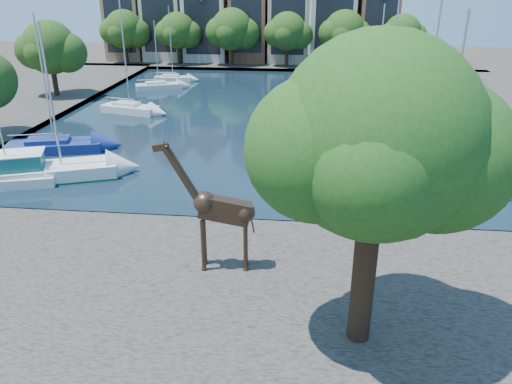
% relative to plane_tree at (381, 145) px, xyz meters
% --- Properties ---
extents(ground, '(160.00, 160.00, 0.00)m').
position_rel_plane_tree_xyz_m(ground, '(-7.62, 9.01, -7.67)').
color(ground, '#38332B').
rests_on(ground, ground).
extents(water_basin, '(38.00, 50.00, 0.08)m').
position_rel_plane_tree_xyz_m(water_basin, '(-7.62, 33.01, -7.63)').
color(water_basin, black).
rests_on(water_basin, ground).
extents(near_quay, '(50.00, 14.00, 0.50)m').
position_rel_plane_tree_xyz_m(near_quay, '(-7.62, 2.01, -7.42)').
color(near_quay, '#4E4A44').
rests_on(near_quay, ground).
extents(far_quay, '(60.00, 16.00, 0.50)m').
position_rel_plane_tree_xyz_m(far_quay, '(-7.62, 65.01, -7.42)').
color(far_quay, '#4E4A44').
rests_on(far_quay, ground).
extents(left_quay, '(14.00, 52.00, 0.50)m').
position_rel_plane_tree_xyz_m(left_quay, '(-32.62, 33.01, -7.42)').
color(left_quay, '#4E4A44').
rests_on(left_quay, ground).
extents(plane_tree, '(8.32, 6.40, 10.62)m').
position_rel_plane_tree_xyz_m(plane_tree, '(0.00, 0.00, 0.00)').
color(plane_tree, '#332114').
rests_on(plane_tree, near_quay).
extents(townhouse_west_end, '(5.44, 9.18, 14.93)m').
position_rel_plane_tree_xyz_m(townhouse_west_end, '(-30.62, 64.99, -0.31)').
color(townhouse_west_end, '#8C6C4C').
rests_on(townhouse_west_end, far_quay).
extents(townhouse_west_mid, '(5.94, 9.18, 16.79)m').
position_rel_plane_tree_xyz_m(townhouse_west_mid, '(-24.62, 64.99, 0.56)').
color(townhouse_west_mid, '#C1B094').
rests_on(townhouse_west_mid, far_quay).
extents(townhouse_west_inner, '(6.43, 9.18, 15.15)m').
position_rel_plane_tree_xyz_m(townhouse_west_inner, '(-18.12, 64.99, -0.32)').
color(townhouse_west_inner, beige).
rests_on(townhouse_west_inner, far_quay).
extents(townhouse_center, '(5.44, 9.18, 16.93)m').
position_rel_plane_tree_xyz_m(townhouse_center, '(-11.62, 64.99, 0.69)').
color(townhouse_center, brown).
rests_on(townhouse_center, far_quay).
extents(townhouse_east_inner, '(5.94, 9.18, 15.79)m').
position_rel_plane_tree_xyz_m(townhouse_east_inner, '(-5.62, 64.99, 0.06)').
color(townhouse_east_inner, tan).
rests_on(townhouse_east_inner, far_quay).
extents(townhouse_east_mid, '(6.43, 9.18, 16.65)m').
position_rel_plane_tree_xyz_m(townhouse_east_mid, '(0.88, 64.99, 0.43)').
color(townhouse_east_mid, beige).
rests_on(townhouse_east_mid, far_quay).
extents(townhouse_east_end, '(5.44, 9.18, 14.43)m').
position_rel_plane_tree_xyz_m(townhouse_east_end, '(7.38, 64.99, -0.56)').
color(townhouse_east_end, brown).
rests_on(townhouse_east_end, far_quay).
extents(far_tree_far_west, '(7.28, 5.60, 7.68)m').
position_rel_plane_tree_xyz_m(far_tree_far_west, '(-29.51, 59.50, -2.49)').
color(far_tree_far_west, '#332114').
rests_on(far_tree_far_west, far_quay).
extents(far_tree_west, '(6.76, 5.20, 7.36)m').
position_rel_plane_tree_xyz_m(far_tree_west, '(-21.52, 59.50, -2.60)').
color(far_tree_west, '#332114').
rests_on(far_tree_west, far_quay).
extents(far_tree_mid_west, '(7.80, 6.00, 8.00)m').
position_rel_plane_tree_xyz_m(far_tree_mid_west, '(-13.51, 59.50, -2.38)').
color(far_tree_mid_west, '#332114').
rests_on(far_tree_mid_west, far_quay).
extents(far_tree_mid_east, '(7.02, 5.40, 7.52)m').
position_rel_plane_tree_xyz_m(far_tree_mid_east, '(-5.52, 59.50, -2.54)').
color(far_tree_mid_east, '#332114').
rests_on(far_tree_mid_east, far_quay).
extents(far_tree_east, '(7.54, 5.80, 7.84)m').
position_rel_plane_tree_xyz_m(far_tree_east, '(2.49, 59.50, -2.43)').
color(far_tree_east, '#332114').
rests_on(far_tree_east, far_quay).
extents(far_tree_far_east, '(6.76, 5.20, 7.36)m').
position_rel_plane_tree_xyz_m(far_tree_far_east, '(10.48, 59.50, -2.60)').
color(far_tree_far_east, '#332114').
rests_on(far_tree_far_east, far_quay).
extents(side_tree_left_far, '(7.28, 5.60, 7.88)m').
position_rel_plane_tree_xyz_m(side_tree_left_far, '(-29.51, 37.00, -2.29)').
color(side_tree_left_far, '#332114').
rests_on(side_tree_left_far, left_quay).
extents(giraffe_statue, '(4.04, 0.86, 5.76)m').
position_rel_plane_tree_xyz_m(giraffe_statue, '(-5.85, 4.08, -4.34)').
color(giraffe_statue, '#332519').
rests_on(giraffe_statue, near_quay).
extents(motorsailer, '(9.39, 5.72, 9.92)m').
position_rel_plane_tree_xyz_m(motorsailer, '(-19.48, 14.11, -6.83)').
color(motorsailer, silver).
rests_on(motorsailer, water_basin).
extents(sailboat_left_a, '(5.92, 3.48, 9.45)m').
position_rel_plane_tree_xyz_m(sailboat_left_a, '(-20.94, 13.01, -7.09)').
color(sailboat_left_a, silver).
rests_on(sailboat_left_a, water_basin).
extents(sailboat_left_b, '(7.35, 4.21, 10.04)m').
position_rel_plane_tree_xyz_m(sailboat_left_b, '(-21.34, 19.85, -7.02)').
color(sailboat_left_b, navy).
rests_on(sailboat_left_b, water_basin).
extents(sailboat_left_c, '(5.93, 3.27, 11.68)m').
position_rel_plane_tree_xyz_m(sailboat_left_c, '(-19.62, 31.94, -7.00)').
color(sailboat_left_c, silver).
rests_on(sailboat_left_c, water_basin).
extents(sailboat_left_d, '(5.67, 3.76, 7.79)m').
position_rel_plane_tree_xyz_m(sailboat_left_d, '(-20.05, 43.33, -7.11)').
color(sailboat_left_d, silver).
rests_on(sailboat_left_d, water_basin).
extents(sailboat_left_e, '(4.80, 2.05, 9.14)m').
position_rel_plane_tree_xyz_m(sailboat_left_e, '(-19.62, 48.29, -7.10)').
color(sailboat_left_e, silver).
rests_on(sailboat_left_e, water_basin).
extents(sailboat_right_a, '(8.00, 4.75, 10.64)m').
position_rel_plane_tree_xyz_m(sailboat_right_a, '(6.54, 16.10, -6.99)').
color(sailboat_right_a, silver).
rests_on(sailboat_right_a, water_basin).
extents(sailboat_right_b, '(8.82, 6.09, 12.23)m').
position_rel_plane_tree_xyz_m(sailboat_right_b, '(6.28, 21.66, -7.01)').
color(sailboat_right_b, navy).
rests_on(sailboat_right_b, water_basin).
extents(sailboat_right_c, '(6.26, 2.61, 11.92)m').
position_rel_plane_tree_xyz_m(sailboat_right_c, '(6.01, 37.55, -6.97)').
color(sailboat_right_c, white).
rests_on(sailboat_right_c, water_basin).
extents(sailboat_right_d, '(6.86, 4.61, 9.68)m').
position_rel_plane_tree_xyz_m(sailboat_right_d, '(5.52, 43.67, -6.99)').
color(sailboat_right_d, silver).
rests_on(sailboat_right_d, water_basin).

